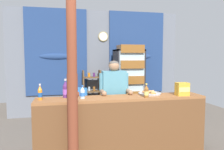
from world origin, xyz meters
TOP-DOWN VIEW (x-y plane):
  - ground_plane at (0.00, 1.22)m, footprint 7.95×7.95m
  - back_wall_curtained at (0.01, 3.10)m, footprint 4.72×0.22m
  - stall_counter at (0.02, 0.32)m, footprint 2.69×0.45m
  - timber_post at (-0.77, 0.09)m, footprint 0.17×0.15m
  - drink_fridge at (0.76, 2.49)m, footprint 0.72×0.67m
  - bottle_shelf_rack at (-0.18, 2.79)m, footprint 0.48×0.28m
  - plastic_lawn_chair at (-0.60, 2.29)m, footprint 0.62×0.62m
  - shopkeeper at (-0.02, 0.82)m, footprint 0.53×0.42m
  - soda_bottle_grape_soda at (-0.86, 0.55)m, footprint 0.09×0.09m
  - soda_bottle_orange_soda at (-1.23, 0.44)m, footprint 0.06×0.06m
  - soda_bottle_iced_tea at (0.37, 0.27)m, footprint 0.07×0.07m
  - soda_bottle_water at (-0.61, 0.40)m, footprint 0.07×0.07m
  - snack_box_choco_powder at (1.02, 0.32)m, footprint 0.20×0.14m
  - pastry_tray at (0.54, 0.53)m, footprint 0.39×0.39m

SIDE VIEW (x-z plane):
  - ground_plane at x=0.00m, z-range 0.00..0.00m
  - plastic_lawn_chair at x=-0.60m, z-range 0.06..0.92m
  - stall_counter at x=0.02m, z-range 0.09..1.06m
  - bottle_shelf_rack at x=-0.18m, z-range 0.03..1.28m
  - shopkeeper at x=-0.02m, z-range 0.20..1.74m
  - pastry_tray at x=0.54m, z-range 0.95..1.02m
  - drink_fridge at x=0.76m, z-range 0.09..1.99m
  - soda_bottle_water at x=-0.61m, z-range 0.95..1.15m
  - soda_bottle_iced_tea at x=0.37m, z-range 0.95..1.17m
  - soda_bottle_orange_soda at x=-1.23m, z-range 0.95..1.19m
  - snack_box_choco_powder at x=1.02m, z-range 0.97..1.18m
  - soda_bottle_grape_soda at x=-0.86m, z-range 0.94..1.24m
  - timber_post at x=-0.77m, z-range -0.06..2.68m
  - back_wall_curtained at x=0.01m, z-range 0.05..2.92m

